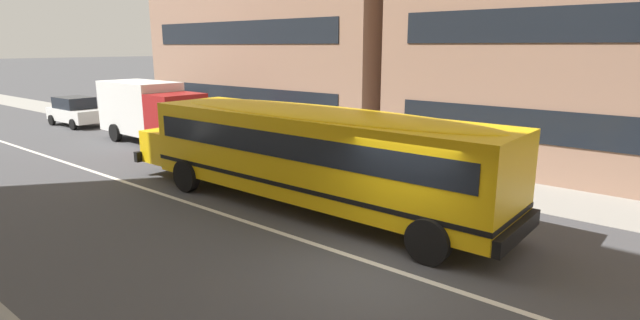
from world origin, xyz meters
TOP-DOWN VIEW (x-y plane):
  - ground_plane at (0.00, 0.00)m, footprint 400.00×400.00m
  - sidewalk_far at (0.00, 7.11)m, footprint 120.00×3.00m
  - lane_centreline at (0.00, 0.00)m, footprint 110.00×0.16m
  - school_bus at (-3.78, 1.96)m, footprint 12.88×3.04m
  - parked_car_white_by_entrance at (-23.62, 4.57)m, footprint 3.92×1.92m
  - box_truck at (-15.95, 4.62)m, footprint 6.08×2.54m

SIDE VIEW (x-z plane):
  - ground_plane at x=0.00m, z-range 0.00..0.00m
  - lane_centreline at x=0.00m, z-range 0.00..0.01m
  - sidewalk_far at x=0.00m, z-range 0.00..0.01m
  - parked_car_white_by_entrance at x=-23.62m, z-range 0.02..1.66m
  - box_truck at x=-15.95m, z-range 0.13..2.95m
  - school_bus at x=-3.78m, z-range 0.27..3.15m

